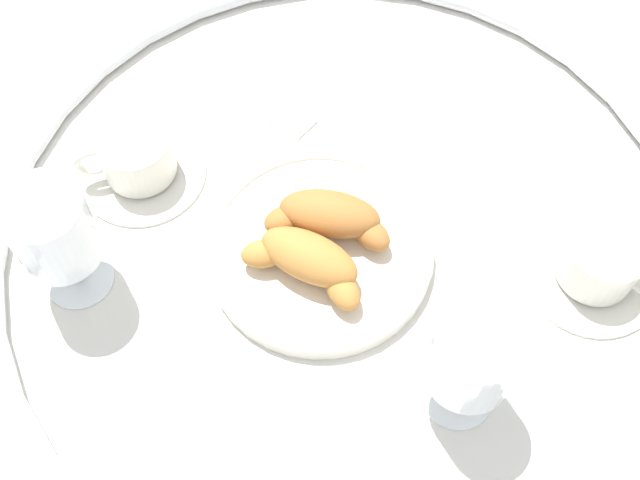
{
  "coord_description": "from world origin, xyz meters",
  "views": [
    {
      "loc": [
        -0.08,
        0.39,
        0.72
      ],
      "look_at": [
        0.02,
        0.02,
        0.03
      ],
      "focal_mm": 45.73,
      "sensor_mm": 36.0,
      "label": 1
    }
  ],
  "objects_px": {
    "coffee_cup_near": "(600,265)",
    "sugar_packet": "(291,117)",
    "coffee_cup_far": "(137,159)",
    "juice_glass_left": "(473,359)",
    "pastry_plate": "(320,249)",
    "juice_glass_right": "(54,233)",
    "croissant_small": "(308,261)",
    "croissant_large": "(330,215)"
  },
  "relations": [
    {
      "from": "juice_glass_left",
      "to": "coffee_cup_far",
      "type": "bearing_deg",
      "value": -22.54
    },
    {
      "from": "croissant_small",
      "to": "sugar_packet",
      "type": "distance_m",
      "value": 0.2
    },
    {
      "from": "juice_glass_left",
      "to": "pastry_plate",
      "type": "bearing_deg",
      "value": -34.15
    },
    {
      "from": "coffee_cup_near",
      "to": "juice_glass_left",
      "type": "height_order",
      "value": "juice_glass_left"
    },
    {
      "from": "pastry_plate",
      "to": "croissant_large",
      "type": "height_order",
      "value": "croissant_large"
    },
    {
      "from": "pastry_plate",
      "to": "juice_glass_left",
      "type": "distance_m",
      "value": 0.21
    },
    {
      "from": "croissant_large",
      "to": "sugar_packet",
      "type": "height_order",
      "value": "croissant_large"
    },
    {
      "from": "pastry_plate",
      "to": "juice_glass_right",
      "type": "relative_size",
      "value": 1.62
    },
    {
      "from": "croissant_small",
      "to": "juice_glass_right",
      "type": "height_order",
      "value": "juice_glass_right"
    },
    {
      "from": "coffee_cup_far",
      "to": "croissant_large",
      "type": "bearing_deg",
      "value": 174.46
    },
    {
      "from": "pastry_plate",
      "to": "sugar_packet",
      "type": "relative_size",
      "value": 4.54
    },
    {
      "from": "coffee_cup_far",
      "to": "juice_glass_right",
      "type": "bearing_deg",
      "value": 84.37
    },
    {
      "from": "juice_glass_left",
      "to": "croissant_small",
      "type": "bearing_deg",
      "value": -25.44
    },
    {
      "from": "croissant_small",
      "to": "juice_glass_left",
      "type": "bearing_deg",
      "value": 154.56
    },
    {
      "from": "croissant_small",
      "to": "juice_glass_right",
      "type": "distance_m",
      "value": 0.23
    },
    {
      "from": "juice_glass_right",
      "to": "croissant_large",
      "type": "bearing_deg",
      "value": -153.5
    },
    {
      "from": "coffee_cup_near",
      "to": "coffee_cup_far",
      "type": "height_order",
      "value": "same"
    },
    {
      "from": "pastry_plate",
      "to": "croissant_small",
      "type": "xyz_separation_m",
      "value": [
        0.0,
        0.03,
        0.03
      ]
    },
    {
      "from": "croissant_small",
      "to": "juice_glass_left",
      "type": "xyz_separation_m",
      "value": [
        -0.16,
        0.08,
        0.05
      ]
    },
    {
      "from": "croissant_small",
      "to": "coffee_cup_far",
      "type": "distance_m",
      "value": 0.22
    },
    {
      "from": "coffee_cup_near",
      "to": "sugar_packet",
      "type": "xyz_separation_m",
      "value": [
        0.34,
        -0.11,
        -0.02
      ]
    },
    {
      "from": "coffee_cup_near",
      "to": "juice_glass_right",
      "type": "height_order",
      "value": "juice_glass_right"
    },
    {
      "from": "sugar_packet",
      "to": "pastry_plate",
      "type": "bearing_deg",
      "value": 141.28
    },
    {
      "from": "pastry_plate",
      "to": "juice_glass_left",
      "type": "height_order",
      "value": "juice_glass_left"
    },
    {
      "from": "juice_glass_right",
      "to": "croissant_small",
      "type": "bearing_deg",
      "value": -165.14
    },
    {
      "from": "juice_glass_left",
      "to": "juice_glass_right",
      "type": "bearing_deg",
      "value": -2.96
    },
    {
      "from": "coffee_cup_far",
      "to": "sugar_packet",
      "type": "distance_m",
      "value": 0.18
    },
    {
      "from": "coffee_cup_near",
      "to": "sugar_packet",
      "type": "relative_size",
      "value": 2.72
    },
    {
      "from": "croissant_small",
      "to": "coffee_cup_near",
      "type": "bearing_deg",
      "value": -164.19
    },
    {
      "from": "sugar_packet",
      "to": "croissant_small",
      "type": "bearing_deg",
      "value": 136.44
    },
    {
      "from": "sugar_packet",
      "to": "croissant_large",
      "type": "bearing_deg",
      "value": 146.39
    },
    {
      "from": "coffee_cup_near",
      "to": "coffee_cup_far",
      "type": "xyz_separation_m",
      "value": [
        0.48,
        0.0,
        0.0
      ]
    },
    {
      "from": "coffee_cup_far",
      "to": "juice_glass_left",
      "type": "bearing_deg",
      "value": 157.46
    },
    {
      "from": "croissant_large",
      "to": "coffee_cup_near",
      "type": "distance_m",
      "value": 0.27
    },
    {
      "from": "croissant_large",
      "to": "coffee_cup_near",
      "type": "xyz_separation_m",
      "value": [
        -0.26,
        -0.02,
        -0.01
      ]
    },
    {
      "from": "pastry_plate",
      "to": "croissant_small",
      "type": "bearing_deg",
      "value": 82.65
    },
    {
      "from": "pastry_plate",
      "to": "croissant_small",
      "type": "height_order",
      "value": "croissant_small"
    },
    {
      "from": "pastry_plate",
      "to": "juice_glass_right",
      "type": "bearing_deg",
      "value": 21.69
    },
    {
      "from": "croissant_large",
      "to": "croissant_small",
      "type": "distance_m",
      "value": 0.06
    },
    {
      "from": "croissant_small",
      "to": "pastry_plate",
      "type": "bearing_deg",
      "value": -97.35
    },
    {
      "from": "juice_glass_left",
      "to": "coffee_cup_near",
      "type": "bearing_deg",
      "value": -124.95
    },
    {
      "from": "croissant_small",
      "to": "juice_glass_right",
      "type": "relative_size",
      "value": 0.96
    }
  ]
}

